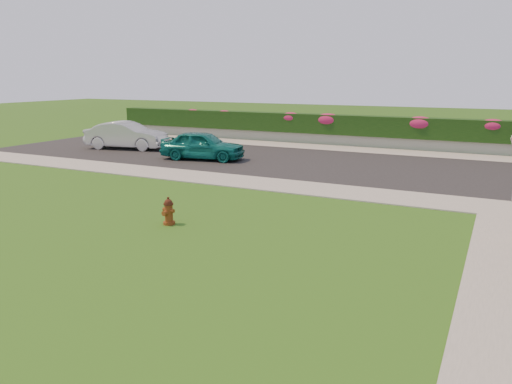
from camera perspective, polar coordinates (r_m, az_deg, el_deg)
The scene contains 15 objects.
ground at distance 10.24m, azimuth -15.24°, elevation -9.33°, with size 120.00×120.00×0.00m, color black.
street_far at distance 24.21m, azimuth -2.18°, elevation 4.03°, with size 26.00×8.00×0.04m, color black.
sidewalk_far at distance 20.61m, azimuth -11.30°, elevation 2.19°, with size 24.00×2.00×0.04m, color gray.
sidewalk_beyond at distance 27.30m, azimuth 10.34°, elevation 4.86°, with size 34.00×2.00×0.04m, color gray.
retaining_wall at distance 28.70m, azimuth 11.21°, elevation 5.78°, with size 34.00×0.40×0.60m, color gray.
hedge at distance 28.70m, azimuth 11.34°, elevation 7.48°, with size 32.00×0.90×1.10m, color black.
fire_hydrant at distance 13.34m, azimuth -9.97°, elevation -2.21°, with size 0.38×0.36×0.74m.
sedan_teal at distance 23.39m, azimuth -6.11°, elevation 5.34°, with size 1.57×3.90×1.33m, color #0C605A.
sedan_silver at distance 27.61m, azimuth -14.56°, elevation 6.29°, with size 1.52×4.36×1.44m, color #B4B8BD.
flower_clump_a at distance 33.06m, azimuth -7.21°, elevation 8.92°, with size 1.06×0.68×0.53m, color #BC2069.
flower_clump_b at distance 31.82m, azimuth -3.63°, elevation 8.85°, with size 1.05×0.68×0.53m, color #BC2069.
flower_clump_c at distance 29.84m, azimuth 3.98°, elevation 8.49°, with size 1.25×0.80×0.62m, color #BC2069.
flower_clump_d at distance 29.04m, azimuth 8.22°, elevation 8.18°, with size 1.44×0.93×0.72m, color #BC2069.
flower_clump_e at distance 27.89m, azimuth 18.23°, elevation 7.47°, with size 1.46×0.94×0.73m, color #BC2069.
flower_clump_f at distance 27.60m, azimuth 25.43°, elevation 6.87°, with size 1.32×0.85×0.66m, color #BC2069.
Camera 1 is at (6.43, -7.00, 3.82)m, focal length 35.00 mm.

